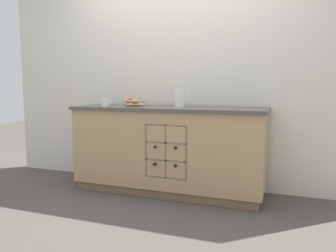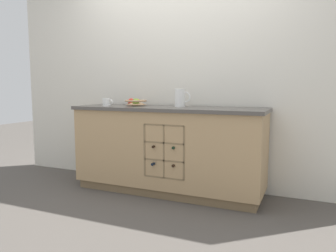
% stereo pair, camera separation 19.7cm
% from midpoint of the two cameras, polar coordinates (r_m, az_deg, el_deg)
% --- Properties ---
extents(ground_plane, '(14.00, 14.00, 0.00)m').
position_cam_midpoint_polar(ground_plane, '(3.53, 1.63, -11.35)').
color(ground_plane, '#4C4742').
extents(back_wall, '(4.40, 0.06, 2.55)m').
position_cam_midpoint_polar(back_wall, '(3.69, 3.76, 9.50)').
color(back_wall, silver).
rests_on(back_wall, ground_plane).
extents(kitchen_island, '(2.00, 0.62, 0.90)m').
position_cam_midpoint_polar(kitchen_island, '(3.42, 1.66, -4.08)').
color(kitchen_island, olive).
rests_on(kitchen_island, ground_plane).
extents(fruit_bowl, '(0.24, 0.24, 0.08)m').
position_cam_midpoint_polar(fruit_bowl, '(3.59, -4.10, 4.20)').
color(fruit_bowl, tan).
rests_on(fruit_bowl, kitchen_island).
extents(white_pitcher, '(0.17, 0.11, 0.18)m').
position_cam_midpoint_polar(white_pitcher, '(3.39, 3.84, 4.98)').
color(white_pitcher, white).
rests_on(white_pitcher, kitchen_island).
extents(ceramic_mug, '(0.12, 0.08, 0.09)m').
position_cam_midpoint_polar(ceramic_mug, '(3.54, -9.05, 4.13)').
color(ceramic_mug, white).
rests_on(ceramic_mug, kitchen_island).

